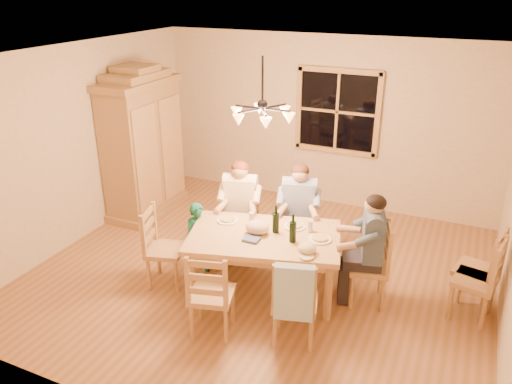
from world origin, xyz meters
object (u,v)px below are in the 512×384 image
at_px(armoire, 143,148).
at_px(adult_woman, 240,198).
at_px(chair_near_left, 212,307).
at_px(chair_end_left, 167,261).
at_px(adult_plaid_man, 299,201).
at_px(chair_end_right, 367,278).
at_px(wine_bottle_b, 293,228).
at_px(chair_far_left, 241,234).
at_px(chair_spare_back, 473,282).
at_px(child, 199,239).
at_px(chandelier, 262,113).
at_px(chair_far_right, 298,239).
at_px(adult_slate_man, 371,236).
at_px(dining_table, 264,243).
at_px(wine_bottle_a, 276,219).
at_px(chair_spare_front, 473,293).
at_px(chair_near_right, 294,315).

xyz_separation_m(armoire, adult_woman, (1.98, -0.66, -0.22)).
height_order(armoire, chair_near_left, armoire).
bearing_deg(chair_end_left, adult_plaid_man, 117.98).
height_order(chair_end_right, wine_bottle_b, wine_bottle_b).
xyz_separation_m(chair_near_left, wine_bottle_b, (0.55, 0.88, 0.62)).
distance_m(adult_woman, wine_bottle_b, 1.20).
height_order(armoire, adult_woman, armoire).
bearing_deg(chair_far_left, chair_spare_back, 165.74).
distance_m(chair_end_left, child, 0.48).
relative_size(chandelier, chair_near_left, 0.78).
distance_m(chandelier, wine_bottle_b, 1.32).
bearing_deg(adult_plaid_man, wine_bottle_b, 89.94).
xyz_separation_m(chair_far_right, adult_slate_man, (1.04, -0.56, 0.54)).
distance_m(dining_table, adult_woman, 0.94).
bearing_deg(wine_bottle_b, chair_near_left, -122.08).
height_order(adult_plaid_man, wine_bottle_a, adult_plaid_man).
xyz_separation_m(chandelier, wine_bottle_b, (0.53, -0.37, -1.15)).
xyz_separation_m(chandelier, armoire, (-2.42, 0.98, -1.02)).
relative_size(armoire, chair_far_left, 2.32).
height_order(armoire, chair_end_right, armoire).
bearing_deg(wine_bottle_a, adult_woman, 142.55).
bearing_deg(wine_bottle_a, chair_spare_front, 9.81).
height_order(chair_far_right, chair_spare_front, same).
bearing_deg(armoire, chair_far_right, -9.62).
xyz_separation_m(dining_table, wine_bottle_a, (0.09, 0.12, 0.27)).
height_order(armoire, wine_bottle_a, armoire).
xyz_separation_m(armoire, chair_far_right, (2.71, -0.46, -0.75)).
bearing_deg(chandelier, chair_end_left, -145.40).
distance_m(adult_plaid_man, wine_bottle_b, 0.92).
relative_size(chair_far_right, adult_woman, 1.13).
bearing_deg(armoire, chandelier, -21.98).
distance_m(chair_far_left, wine_bottle_b, 1.35).
relative_size(chair_near_left, chair_near_right, 1.00).
xyz_separation_m(chair_far_right, chair_near_left, (-0.31, -1.76, 0.00)).
bearing_deg(adult_slate_man, chair_far_left, 63.43).
height_order(adult_plaid_man, chair_spare_back, adult_plaid_man).
distance_m(adult_plaid_man, wine_bottle_a, 0.76).
bearing_deg(child, adult_woman, 18.61).
height_order(adult_plaid_man, child, adult_plaid_man).
xyz_separation_m(chair_near_right, chair_end_right, (0.52, 0.98, 0.00)).
bearing_deg(chair_near_left, adult_plaid_man, 64.80).
distance_m(dining_table, adult_slate_man, 1.21).
xyz_separation_m(chair_spare_front, chair_spare_back, (0.00, 0.23, 0.00)).
bearing_deg(chair_far_right, adult_plaid_man, -105.29).
relative_size(chair_near_right, chair_end_right, 1.00).
distance_m(dining_table, chair_end_right, 1.24).
bearing_deg(chair_far_right, adult_slate_man, 136.64).
height_order(dining_table, chair_far_right, chair_far_right).
height_order(armoire, wine_bottle_b, armoire).
bearing_deg(chair_end_left, child, 133.32).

